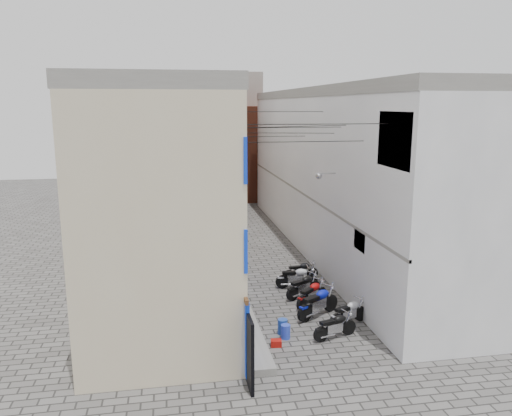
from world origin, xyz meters
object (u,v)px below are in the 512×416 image
motorcycle_d (312,292)px  person_b (239,282)px  motorcycle_a (335,325)px  motorcycle_c (318,301)px  motorcycle_e (303,285)px  motorcycle_b (349,311)px  person_a (233,293)px  water_jug_far (283,327)px  water_jug_near (286,332)px  motorcycle_f (297,276)px  red_crate (276,343)px  motorcycle_g (301,270)px

motorcycle_d → person_b: (-2.94, 0.64, 0.41)m
motorcycle_a → motorcycle_c: (-0.03, 1.91, 0.12)m
motorcycle_e → motorcycle_b: bearing=-10.9°
motorcycle_a → person_a: size_ratio=1.09×
person_a → water_jug_far: size_ratio=2.90×
person_b → water_jug_near: size_ratio=2.78×
motorcycle_a → water_jug_near: motorcycle_a is taller
motorcycle_b → water_jug_near: 2.70m
water_jug_far → motorcycle_e: bearing=63.0°
water_jug_near → motorcycle_c: bearing=43.9°
motorcycle_b → water_jug_near: size_ratio=3.57×
motorcycle_b → motorcycle_f: motorcycle_f is taller
person_a → red_crate: (1.14, -2.52, -0.94)m
motorcycle_b → motorcycle_g: bearing=162.6°
motorcycle_d → red_crate: (-2.21, -3.24, -0.44)m
water_jug_far → water_jug_near: bearing=-86.4°
water_jug_near → red_crate: size_ratio=1.41×
motorcycle_c → person_b: 3.38m
person_a → motorcycle_a: bearing=-109.1°
motorcycle_g → person_b: size_ratio=1.19×
motorcycle_b → water_jug_near: motorcycle_b is taller
motorcycle_b → person_a: bearing=-130.3°
red_crate → person_a: bearing=114.3°
motorcycle_c → motorcycle_f: size_ratio=1.14×
motorcycle_d → motorcycle_e: motorcycle_d is taller
motorcycle_f → motorcycle_d: bearing=10.1°
motorcycle_d → water_jug_near: 3.26m
water_jug_near → person_b: bearing=109.4°
motorcycle_f → person_a: (-3.23, -2.75, 0.50)m
person_b → person_a: bearing=175.2°
water_jug_near → water_jug_far: bearing=93.6°
motorcycle_f → red_crate: 5.68m
water_jug_far → motorcycle_a: bearing=-20.9°
motorcycle_f → water_jug_near: bearing=-12.1°
person_b → motorcycle_b: bearing=-113.6°
water_jug_near → motorcycle_d: bearing=57.2°
motorcycle_e → person_a: size_ratio=1.17×
motorcycle_c → person_a: size_ratio=1.35×
motorcycle_c → red_crate: motorcycle_c is taller
motorcycle_a → water_jug_near: bearing=-116.4°
motorcycle_c → person_b: size_ratio=1.52×
motorcycle_b → motorcycle_g: motorcycle_b is taller
motorcycle_g → person_a: (-3.70, -3.74, 0.56)m
motorcycle_e → person_a: person_a is taller
motorcycle_d → motorcycle_b: bearing=-15.7°
motorcycle_c → red_crate: 3.06m
motorcycle_f → person_b: bearing=-57.0°
person_a → water_jug_far: 2.39m
motorcycle_c → motorcycle_d: motorcycle_c is taller
motorcycle_f → motorcycle_g: (0.47, 0.99, -0.06)m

